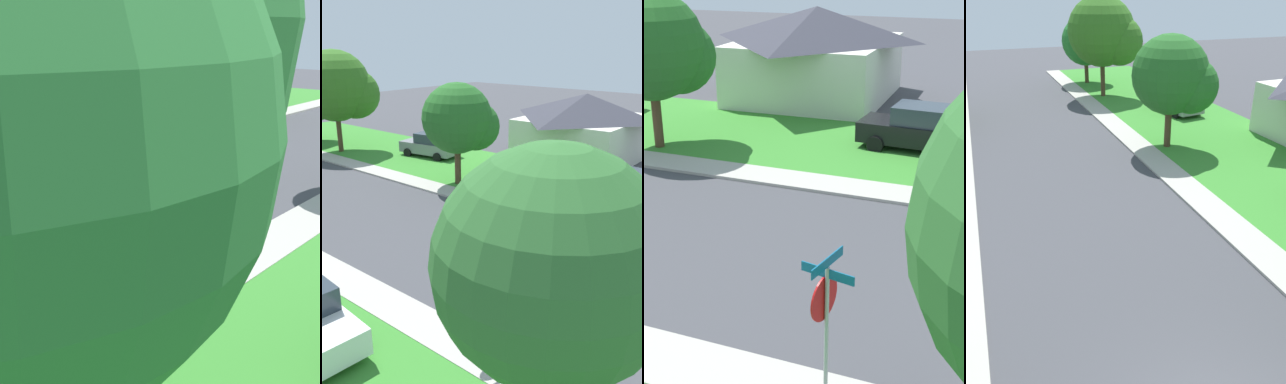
% 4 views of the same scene
% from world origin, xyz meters
% --- Properties ---
extents(sidewalk_east, '(1.40, 56.00, 0.10)m').
position_xyz_m(sidewalk_east, '(4.70, 12.00, 0.05)').
color(sidewalk_east, '#ADA89E').
rests_on(sidewalk_east, ground).
extents(lawn_east, '(8.00, 56.00, 0.08)m').
position_xyz_m(lawn_east, '(9.40, 12.00, 0.04)').
color(lawn_east, '#38842D').
rests_on(lawn_east, ground).
extents(stop_sign_far_corner, '(0.91, 0.91, 2.77)m').
position_xyz_m(stop_sign_far_corner, '(-4.66, 4.66, 1.89)').
color(stop_sign_far_corner, '#9E9EA3').
rests_on(stop_sign_far_corner, ground).
extents(car_black_kerbside_mid, '(2.23, 4.40, 1.76)m').
position_xyz_m(car_black_kerbside_mid, '(9.40, 5.81, 0.87)').
color(car_black_kerbside_mid, black).
rests_on(car_black_kerbside_mid, ground).
extents(tree_across_left, '(4.29, 3.99, 5.90)m').
position_xyz_m(tree_across_left, '(6.32, 14.99, 3.77)').
color(tree_across_left, '#4C3823').
rests_on(tree_across_left, ground).
extents(house_right_setback, '(9.19, 8.02, 4.60)m').
position_xyz_m(house_right_setback, '(16.33, 12.42, 2.38)').
color(house_right_setback, silver).
rests_on(house_right_setback, ground).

